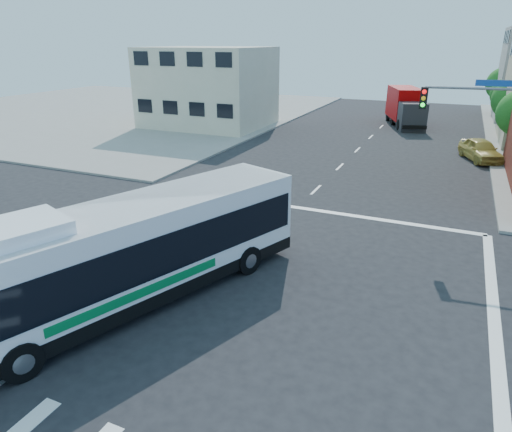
% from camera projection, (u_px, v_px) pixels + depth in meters
% --- Properties ---
extents(ground, '(120.00, 120.00, 0.00)m').
position_uv_depth(ground, '(215.00, 287.00, 17.08)').
color(ground, black).
rests_on(ground, ground).
extents(sidewalk_nw, '(50.00, 50.00, 0.15)m').
position_uv_depth(sidewalk_nw, '(109.00, 110.00, 60.10)').
color(sidewalk_nw, gray).
rests_on(sidewalk_nw, ground).
extents(building_west, '(12.06, 10.06, 8.00)m').
position_uv_depth(building_west, '(208.00, 88.00, 47.63)').
color(building_west, beige).
rests_on(building_west, ground).
extents(signal_mast_ne, '(7.91, 1.13, 8.07)m').
position_uv_depth(signal_mast_ne, '(496.00, 126.00, 20.92)').
color(signal_mast_ne, slate).
rests_on(signal_mast_ne, ground).
extents(street_tree_c, '(3.40, 3.40, 5.29)m').
position_uv_depth(street_tree_c, '(508.00, 92.00, 48.82)').
color(street_tree_c, '#3B2915').
rests_on(street_tree_c, ground).
extents(street_tree_d, '(4.00, 4.00, 6.03)m').
position_uv_depth(street_tree_d, '(505.00, 82.00, 55.50)').
color(street_tree_d, '#3B2915').
rests_on(street_tree_d, ground).
extents(transit_bus, '(7.43, 13.51, 3.96)m').
position_uv_depth(transit_bus, '(130.00, 252.00, 15.46)').
color(transit_bus, black).
rests_on(transit_bus, ground).
extents(box_truck, '(5.22, 8.98, 3.89)m').
position_uv_depth(box_truck, '(406.00, 108.00, 48.69)').
color(box_truck, '#27282D').
rests_on(box_truck, ground).
extents(parked_car, '(3.58, 5.20, 1.64)m').
position_uv_depth(parked_car, '(481.00, 150.00, 34.79)').
color(parked_car, gold).
rests_on(parked_car, ground).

